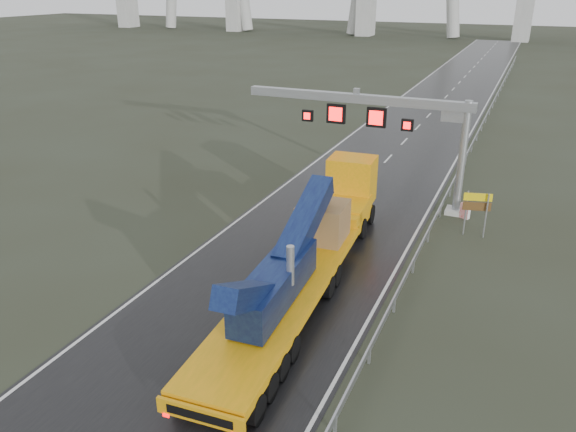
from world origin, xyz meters
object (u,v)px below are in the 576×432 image
at_px(sign_gantry, 387,120).
at_px(striped_barrier, 465,211).
at_px(exit_sign_pair, 477,206).
at_px(heavy_haul_truck, 315,239).

height_order(sign_gantry, striped_barrier, sign_gantry).
relative_size(exit_sign_pair, striped_barrier, 2.74).
distance_m(heavy_haul_truck, exit_sign_pair, 10.40).
bearing_deg(exit_sign_pair, heavy_haul_truck, -145.75).
bearing_deg(striped_barrier, heavy_haul_truck, -96.62).
bearing_deg(exit_sign_pair, sign_gantry, 139.21).
relative_size(sign_gantry, exit_sign_pair, 5.55).
bearing_deg(sign_gantry, exit_sign_pair, -26.41).
bearing_deg(sign_gantry, striped_barrier, -5.84).
relative_size(sign_gantry, heavy_haul_truck, 0.72).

